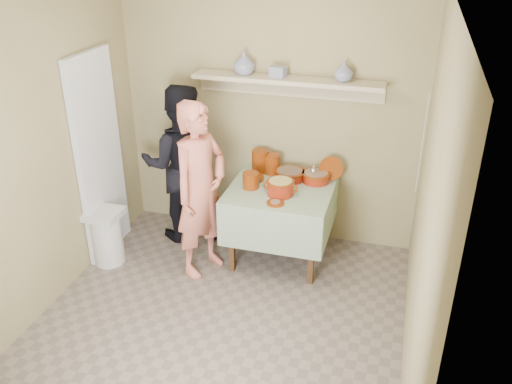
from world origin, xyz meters
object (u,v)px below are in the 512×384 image
(person_helper, at_px, (181,164))
(serving_table, at_px, (281,198))
(cazuela_rice, at_px, (280,186))
(person_cook, at_px, (201,190))
(trash_bin, at_px, (107,236))

(person_helper, xyz_separation_m, serving_table, (1.07, -0.11, -0.18))
(serving_table, height_order, cazuela_rice, cazuela_rice)
(person_helper, bearing_deg, cazuela_rice, 146.27)
(serving_table, relative_size, cazuela_rice, 2.95)
(person_cook, distance_m, trash_bin, 1.10)
(serving_table, bearing_deg, trash_bin, -160.37)
(person_cook, relative_size, person_helper, 1.02)
(serving_table, bearing_deg, person_helper, 173.88)
(cazuela_rice, distance_m, trash_bin, 1.76)
(person_helper, relative_size, trash_bin, 2.94)
(serving_table, xyz_separation_m, trash_bin, (-1.59, -0.57, -0.36))
(trash_bin, bearing_deg, person_cook, 9.34)
(person_cook, distance_m, serving_table, 0.80)
(cazuela_rice, bearing_deg, person_helper, 166.09)
(person_cook, height_order, trash_bin, person_cook)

